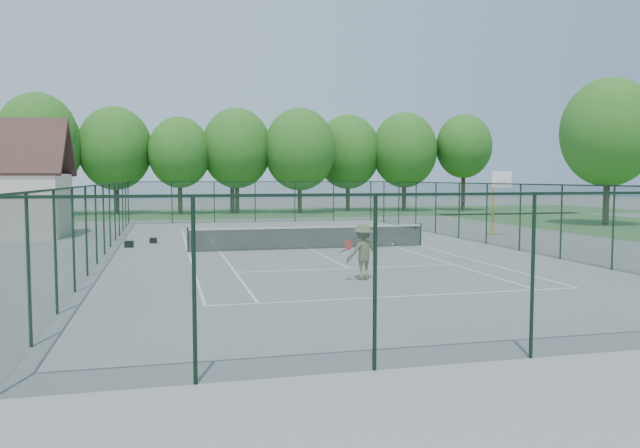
{
  "coord_description": "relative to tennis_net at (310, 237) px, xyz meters",
  "views": [
    {
      "loc": [
        -6.4,
        -27.89,
        3.28
      ],
      "look_at": [
        0.0,
        -2.0,
        1.3
      ],
      "focal_mm": 35.0,
      "sensor_mm": 36.0,
      "label": 1
    }
  ],
  "objects": [
    {
      "name": "ground",
      "position": [
        0.0,
        0.0,
        -0.58
      ],
      "size": [
        140.0,
        140.0,
        0.0
      ],
      "primitive_type": "plane",
      "color": "gray",
      "rests_on": "ground"
    },
    {
      "name": "grass_far",
      "position": [
        0.0,
        30.0,
        -0.57
      ],
      "size": [
        80.0,
        16.0,
        0.01
      ],
      "primitive_type": "cube",
      "color": "#417939",
      "rests_on": "ground"
    },
    {
      "name": "court_lines",
      "position": [
        0.0,
        0.0,
        -0.57
      ],
      "size": [
        11.05,
        23.85,
        0.01
      ],
      "color": "white",
      "rests_on": "ground"
    },
    {
      "name": "tennis_net",
      "position": [
        0.0,
        0.0,
        0.0
      ],
      "size": [
        11.08,
        0.08,
        1.1
      ],
      "color": "black",
      "rests_on": "ground"
    },
    {
      "name": "fence_enclosure",
      "position": [
        0.0,
        0.0,
        0.98
      ],
      "size": [
        18.05,
        36.05,
        3.02
      ],
      "color": "#1C3A23",
      "rests_on": "ground"
    },
    {
      "name": "tree_line_far",
      "position": [
        0.0,
        30.0,
        5.42
      ],
      "size": [
        39.4,
        6.4,
        9.7
      ],
      "color": "#3E291D",
      "rests_on": "ground"
    },
    {
      "name": "basketball_goal",
      "position": [
        11.73,
        3.75,
        1.99
      ],
      "size": [
        1.2,
        1.43,
        3.65
      ],
      "color": "yellow",
      "rests_on": "ground"
    },
    {
      "name": "tree_side",
      "position": [
        23.16,
        9.16,
        5.82
      ],
      "size": [
        6.4,
        6.4,
        10.14
      ],
      "color": "#3E291D",
      "rests_on": "ground"
    },
    {
      "name": "sports_bag_a",
      "position": [
        -8.14,
        2.59,
        -0.42
      ],
      "size": [
        0.43,
        0.3,
        0.32
      ],
      "primitive_type": "cube",
      "rotation": [
        0.0,
        0.0,
        -0.16
      ],
      "color": "black",
      "rests_on": "ground"
    },
    {
      "name": "sports_bag_b",
      "position": [
        -7.06,
        4.32,
        -0.44
      ],
      "size": [
        0.38,
        0.26,
        0.28
      ],
      "primitive_type": "cube",
      "rotation": [
        0.0,
        0.0,
        -0.13
      ],
      "color": "black",
      "rests_on": "ground"
    },
    {
      "name": "tennis_player",
      "position": [
        -0.29,
        -8.9,
        0.32
      ],
      "size": [
        2.08,
        0.93,
        1.79
      ],
      "color": "#606444",
      "rests_on": "ground"
    }
  ]
}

